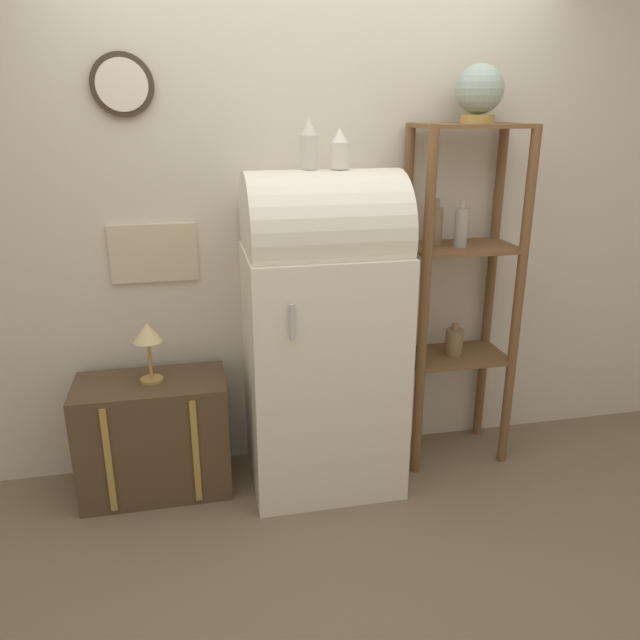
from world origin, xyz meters
TOP-DOWN VIEW (x-y plane):
  - ground_plane at (0.00, 0.00)m, footprint 12.00×12.00m
  - wall_back at (-0.00, 0.57)m, footprint 7.00×0.09m
  - refrigerator at (-0.00, 0.25)m, footprint 0.74×0.63m
  - suitcase_trunk at (-0.85, 0.32)m, footprint 0.73×0.39m
  - shelf_unit at (0.75, 0.35)m, footprint 0.56×0.36m
  - globe at (0.79, 0.37)m, footprint 0.23×0.23m
  - vase_left at (-0.06, 0.27)m, footprint 0.08×0.08m
  - vase_center at (0.07, 0.25)m, footprint 0.09×0.09m
  - desk_lamp at (-0.84, 0.32)m, footprint 0.14×0.14m

SIDE VIEW (x-z plane):
  - ground_plane at x=0.00m, z-range 0.00..0.00m
  - suitcase_trunk at x=-0.85m, z-range 0.00..0.60m
  - refrigerator at x=0.00m, z-range 0.03..1.62m
  - desk_lamp at x=-0.84m, z-range 0.68..0.97m
  - shelf_unit at x=0.75m, z-range 0.11..1.90m
  - wall_back at x=0.00m, z-range 0.00..2.70m
  - vase_center at x=0.07m, z-range 1.59..1.77m
  - vase_left at x=-0.06m, z-range 1.59..1.82m
  - globe at x=0.79m, z-range 1.80..2.07m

